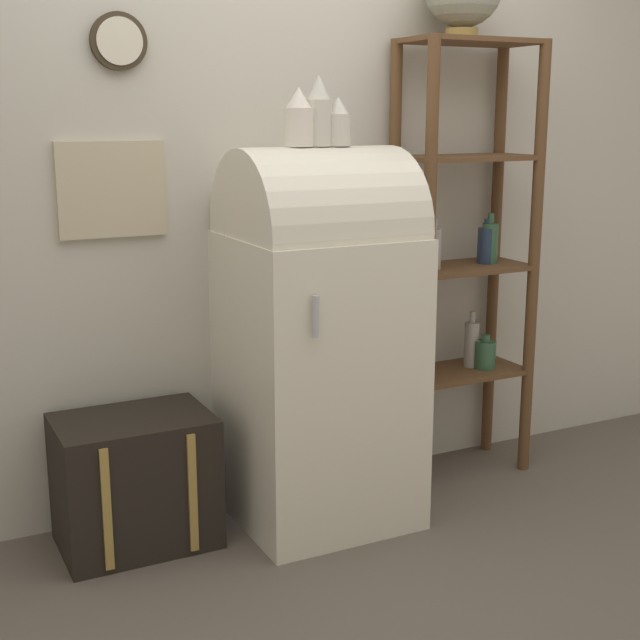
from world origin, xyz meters
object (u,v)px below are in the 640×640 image
at_px(suitcase_trunk, 135,481).
at_px(vase_left, 299,119).
at_px(vase_right, 338,123).
at_px(refrigerator, 318,330).
at_px(vase_center, 319,113).

distance_m(suitcase_trunk, vase_left, 1.45).
relative_size(vase_left, vase_right, 1.19).
height_order(refrigerator, vase_right, vase_right).
bearing_deg(vase_center, vase_left, -179.00).
xyz_separation_m(refrigerator, vase_center, (0.01, 0.01, 0.81)).
bearing_deg(vase_left, vase_center, 1.00).
relative_size(vase_center, vase_right, 1.45).
bearing_deg(vase_left, vase_right, -4.37).
bearing_deg(vase_right, suitcase_trunk, 173.79).
bearing_deg(vase_left, suitcase_trunk, 173.34).
xyz_separation_m(refrigerator, suitcase_trunk, (-0.71, 0.08, -0.51)).
relative_size(refrigerator, vase_left, 6.88).
xyz_separation_m(refrigerator, vase_right, (0.08, -0.00, 0.77)).
distance_m(refrigerator, vase_right, 0.77).
height_order(vase_center, vase_right, vase_center).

